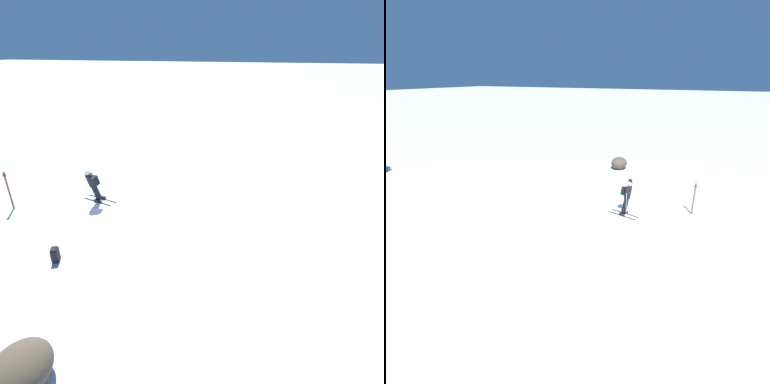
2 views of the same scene
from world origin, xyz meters
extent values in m
plane|color=white|center=(0.00, 0.00, 0.00)|extent=(300.00, 300.00, 0.00)
cube|color=black|center=(-0.62, 0.04, 0.01)|extent=(0.47, 1.63, 0.01)
cube|color=black|center=(-0.27, -0.04, 0.01)|extent=(0.47, 1.63, 0.01)
cube|color=black|center=(-0.62, 0.04, 0.07)|extent=(0.20, 0.30, 0.12)
cube|color=black|center=(-0.27, -0.04, 0.07)|extent=(0.20, 0.30, 0.12)
cylinder|color=black|center=(-0.31, -0.03, 0.50)|extent=(0.52, 0.36, 0.82)
cylinder|color=black|center=(-0.12, -0.08, 1.16)|extent=(0.56, 0.45, 0.68)
sphere|color=tan|center=(0.00, -0.11, 1.56)|extent=(0.32, 0.28, 0.27)
sphere|color=silver|center=(0.01, -0.11, 1.58)|extent=(0.36, 0.32, 0.31)
cube|color=black|center=(-0.05, 0.17, 1.19)|extent=(0.42, 0.27, 0.50)
cylinder|color=#B7B7BC|center=(-0.76, -0.23, 0.60)|extent=(0.88, 0.34, 1.21)
cylinder|color=#B7B7BC|center=(0.05, -0.43, 0.53)|extent=(0.06, 0.53, 1.08)
cube|color=black|center=(3.84, 0.92, 0.22)|extent=(0.36, 0.32, 0.44)
cube|color=black|center=(3.84, 0.92, 0.47)|extent=(0.33, 0.29, 0.06)
ellipsoid|color=brown|center=(7.52, 2.96, 0.46)|extent=(1.43, 1.21, 0.93)
cylinder|color=brown|center=(1.24, -3.28, 0.87)|extent=(0.08, 0.08, 1.74)
cylinder|color=red|center=(1.24, -3.28, 1.59)|extent=(0.13, 0.13, 0.10)
camera|label=1|loc=(10.38, 7.39, 6.42)|focal=28.00mm
camera|label=2|loc=(-14.52, -4.17, 6.95)|focal=28.00mm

